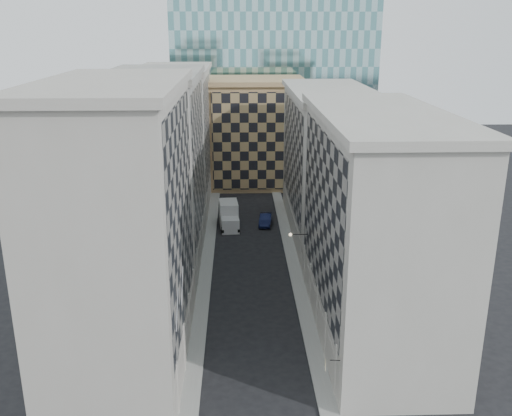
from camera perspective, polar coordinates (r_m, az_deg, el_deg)
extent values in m
cube|color=gray|center=(69.01, -4.97, -5.77)|extent=(1.50, 100.00, 0.15)
cube|color=gray|center=(69.23, 3.79, -5.66)|extent=(1.50, 100.00, 0.15)
cube|color=#A6A196|center=(47.98, -13.33, -2.32)|extent=(10.00, 22.00, 23.00)
cube|color=gray|center=(46.75, -7.59, -0.57)|extent=(0.25, 19.36, 18.00)
cube|color=#A6A196|center=(51.48, -7.15, -12.70)|extent=(0.45, 21.12, 3.20)
cube|color=#A6A196|center=(45.38, -14.41, 11.88)|extent=(10.80, 22.80, 0.70)
cylinder|color=#A6A196|center=(44.28, -8.34, -17.44)|extent=(0.90, 0.90, 4.40)
cylinder|color=#A6A196|center=(48.84, -7.65, -13.72)|extent=(0.90, 0.90, 4.40)
cylinder|color=#A6A196|center=(53.58, -7.09, -10.65)|extent=(0.90, 0.90, 4.40)
cylinder|color=#A6A196|center=(58.46, -6.63, -8.08)|extent=(0.90, 0.90, 4.40)
cube|color=gray|center=(68.88, -9.88, 3.59)|extent=(10.00, 22.00, 22.00)
cube|color=gray|center=(68.03, -5.85, 4.89)|extent=(0.25, 19.36, 17.00)
cube|color=gray|center=(71.25, -5.64, -3.69)|extent=(0.45, 21.12, 3.20)
cube|color=gray|center=(67.05, -10.40, 13.03)|extent=(10.80, 22.80, 0.70)
cylinder|color=gray|center=(63.44, -6.25, -5.91)|extent=(0.90, 0.90, 4.40)
cylinder|color=gray|center=(68.49, -5.92, -4.06)|extent=(0.90, 0.90, 4.40)
cylinder|color=gray|center=(73.61, -5.65, -2.47)|extent=(0.90, 0.90, 4.40)
cylinder|color=gray|center=(78.79, -5.41, -1.08)|extent=(0.90, 0.90, 4.40)
cube|color=#A6A196|center=(90.31, -8.03, 6.73)|extent=(10.00, 22.00, 21.00)
cube|color=gray|center=(89.65, -4.94, 7.73)|extent=(0.25, 19.36, 16.00)
cube|color=#A6A196|center=(92.04, -4.82, 1.34)|extent=(0.45, 21.12, 3.20)
cube|color=#A6A196|center=(88.90, -8.34, 13.60)|extent=(10.80, 22.80, 0.70)
cylinder|color=#A6A196|center=(84.00, -5.19, 0.14)|extent=(0.90, 0.90, 4.40)
cylinder|color=#A6A196|center=(89.25, -5.01, 1.21)|extent=(0.90, 0.90, 4.40)
cylinder|color=#A6A196|center=(94.53, -4.84, 2.16)|extent=(0.90, 0.90, 4.40)
cylinder|color=#A6A196|center=(99.83, -4.69, 3.01)|extent=(0.90, 0.90, 4.40)
cube|color=#A9A69B|center=(52.77, 11.82, -2.08)|extent=(10.00, 26.00, 20.00)
cube|color=gray|center=(51.34, 6.63, -0.60)|extent=(0.25, 22.88, 15.00)
cube|color=#A9A69B|center=(55.27, 6.34, -10.38)|extent=(0.45, 24.96, 3.20)
cube|color=#A9A69B|center=(50.26, 12.57, 9.08)|extent=(10.80, 26.80, 0.70)
cylinder|color=#A9A69B|center=(46.18, 8.41, -15.80)|extent=(0.90, 0.90, 4.40)
cylinder|color=#A9A69B|center=(50.52, 7.37, -12.55)|extent=(0.90, 0.90, 4.40)
cylinder|color=#A9A69B|center=(55.01, 6.52, -9.83)|extent=(0.90, 0.90, 4.40)
cylinder|color=#A9A69B|center=(59.62, 5.81, -7.52)|extent=(0.90, 0.90, 4.40)
cylinder|color=#A9A69B|center=(64.31, 5.20, -5.54)|extent=(0.90, 0.90, 4.40)
cube|color=#A9A69B|center=(78.30, 7.28, 4.30)|extent=(10.00, 28.00, 19.00)
cube|color=gray|center=(77.34, 3.74, 5.38)|extent=(0.25, 24.64, 14.00)
cube|color=#A9A69B|center=(79.90, 3.66, -1.22)|extent=(0.45, 26.88, 3.20)
cube|color=#A9A69B|center=(76.63, 7.57, 11.48)|extent=(10.80, 28.80, 0.70)
cube|color=tan|center=(102.91, 0.01, 7.40)|extent=(16.00, 14.00, 18.00)
cube|color=tan|center=(95.94, 0.16, 6.64)|extent=(15.20, 0.25, 16.50)
cube|color=tan|center=(101.63, 0.02, 12.62)|extent=(16.80, 14.80, 0.80)
cube|color=#302B25|center=(115.97, -1.23, 11.08)|extent=(6.00, 6.00, 28.00)
cube|color=#302B25|center=(115.17, -1.28, 18.36)|extent=(7.00, 7.00, 1.40)
cylinder|color=gray|center=(42.26, -7.90, -10.03)|extent=(0.10, 2.33, 2.33)
cylinder|color=gray|center=(45.82, -7.41, -7.70)|extent=(0.10, 2.33, 2.33)
cylinder|color=black|center=(61.39, 4.30, -2.65)|extent=(1.80, 0.08, 0.08)
sphere|color=#FFE5B2|center=(61.30, 3.47, -2.66)|extent=(0.36, 0.36, 0.36)
cube|color=silver|center=(79.81, -2.61, -1.67)|extent=(2.67, 2.87, 2.02)
cube|color=silver|center=(82.32, -2.75, -0.52)|extent=(2.88, 4.22, 3.47)
cylinder|color=black|center=(79.08, -3.37, -2.26)|extent=(0.41, 1.03, 1.01)
cylinder|color=black|center=(79.21, -1.75, -2.20)|extent=(0.41, 1.03, 1.01)
cylinder|color=black|center=(83.93, -3.56, -1.06)|extent=(0.41, 1.03, 1.01)
cylinder|color=black|center=(84.06, -2.04, -1.01)|extent=(0.41, 1.03, 1.01)
imported|color=#0E1536|center=(82.50, 0.96, -1.15)|extent=(2.24, 4.98, 1.59)
cylinder|color=black|center=(43.67, 7.91, -14.85)|extent=(0.75, 0.14, 0.06)
cube|color=#BFB38C|center=(43.76, 6.95, -15.31)|extent=(0.12, 0.66, 0.65)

